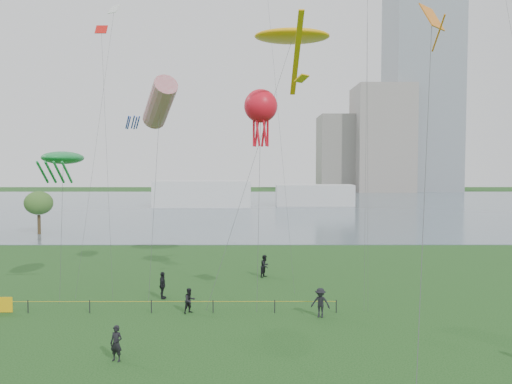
{
  "coord_description": "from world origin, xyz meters",
  "views": [
    {
      "loc": [
        -0.08,
        -19.28,
        9.57
      ],
      "look_at": [
        0.0,
        10.0,
        8.0
      ],
      "focal_mm": 35.0,
      "sensor_mm": 36.0,
      "label": 1
    }
  ],
  "objects": [
    {
      "name": "fence",
      "position": [
        -12.9,
        12.59,
        0.55
      ],
      "size": [
        24.07,
        0.07,
        1.05
      ],
      "color": "black",
      "rests_on": "ground_plane"
    },
    {
      "name": "building_low",
      "position": [
        32.0,
        168.0,
        14.0
      ],
      "size": [
        16.0,
        18.0,
        28.0
      ],
      "primitive_type": "cube",
      "color": "slate",
      "rests_on": "ground_plane"
    },
    {
      "name": "spectator_c",
      "position": [
        -6.69,
        16.05,
        0.97
      ],
      "size": [
        0.5,
        1.15,
        1.95
      ],
      "primitive_type": "imported",
      "rotation": [
        0.0,
        0.0,
        1.59
      ],
      "color": "black",
      "rests_on": "ground_plane"
    },
    {
      "name": "spectator_b",
      "position": [
        4.06,
        11.64,
        0.93
      ],
      "size": [
        1.35,
        1.01,
        1.86
      ],
      "primitive_type": "imported",
      "rotation": [
        0.0,
        0.0,
        -0.3
      ],
      "color": "black",
      "rests_on": "ground_plane"
    },
    {
      "name": "spectator_g",
      "position": [
        0.8,
        22.96,
        0.96
      ],
      "size": [
        1.11,
        1.17,
        1.91
      ],
      "primitive_type": "imported",
      "rotation": [
        0.0,
        0.0,
        1.0
      ],
      "color": "black",
      "rests_on": "ground_plane"
    },
    {
      "name": "kite_octopus",
      "position": [
        0.36,
        16.67,
        13.76
      ],
      "size": [
        2.39,
        5.11,
        15.02
      ],
      "rotation": [
        0.0,
        0.0,
        -0.11
      ],
      "color": "#3F3F42"
    },
    {
      "name": "lake",
      "position": [
        0.0,
        100.0,
        0.02
      ],
      "size": [
        400.0,
        120.0,
        0.08
      ],
      "primitive_type": "cube",
      "color": "slate",
      "rests_on": "ground_plane"
    },
    {
      "name": "spectator_f",
      "position": [
        -6.84,
        4.63,
        0.88
      ],
      "size": [
        0.74,
        0.6,
        1.76
      ],
      "primitive_type": "imported",
      "rotation": [
        0.0,
        0.0,
        -0.31
      ],
      "color": "black",
      "rests_on": "ground_plane"
    },
    {
      "name": "tower",
      "position": [
        62.0,
        168.0,
        60.0
      ],
      "size": [
        24.0,
        24.0,
        120.0
      ],
      "primitive_type": "cube",
      "color": "gray",
      "rests_on": "ground_plane"
    },
    {
      "name": "pavilion_right",
      "position": [
        14.0,
        98.0,
        2.5
      ],
      "size": [
        18.0,
        7.0,
        5.0
      ],
      "primitive_type": "cube",
      "color": "silver",
      "rests_on": "ground_plane"
    },
    {
      "name": "kite_windsock",
      "position": [
        -7.33,
        18.98,
        14.32
      ],
      "size": [
        4.24,
        6.55,
        16.23
      ],
      "rotation": [
        0.0,
        0.0,
        -0.42
      ],
      "color": "#3F3F42"
    },
    {
      "name": "pavilion_left",
      "position": [
        -12.0,
        95.0,
        3.0
      ],
      "size": [
        22.0,
        8.0,
        6.0
      ],
      "primitive_type": "cube",
      "color": "silver",
      "rests_on": "ground_plane"
    },
    {
      "name": "kite_creature",
      "position": [
        -13.59,
        15.93,
        10.08
      ],
      "size": [
        2.55,
        4.79,
        10.55
      ],
      "rotation": [
        0.0,
        0.0,
        -0.1
      ],
      "color": "#3F3F42"
    },
    {
      "name": "spectator_a",
      "position": [
        -4.29,
        12.57,
        0.81
      ],
      "size": [
        1.0,
        0.98,
        1.63
      ],
      "primitive_type": "imported",
      "rotation": [
        0.0,
        0.0,
        0.69
      ],
      "color": "black",
      "rests_on": "ground_plane"
    },
    {
      "name": "building_mid",
      "position": [
        46.0,
        162.0,
        19.0
      ],
      "size": [
        20.0,
        20.0,
        38.0
      ],
      "primitive_type": "cube",
      "color": "gray",
      "rests_on": "ground_plane"
    },
    {
      "name": "kite_stingray",
      "position": [
        2.71,
        18.46,
        19.17
      ],
      "size": [
        8.85,
        10.25,
        19.67
      ],
      "rotation": [
        0.0,
        0.0,
        -0.14
      ],
      "color": "#3F3F42"
    },
    {
      "name": "kite_delta",
      "position": [
        8.26,
        4.46,
        15.75
      ],
      "size": [
        4.36,
        10.1,
        17.27
      ],
      "rotation": [
        0.0,
        0.0,
        0.41
      ],
      "color": "#3F3F42"
    }
  ]
}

